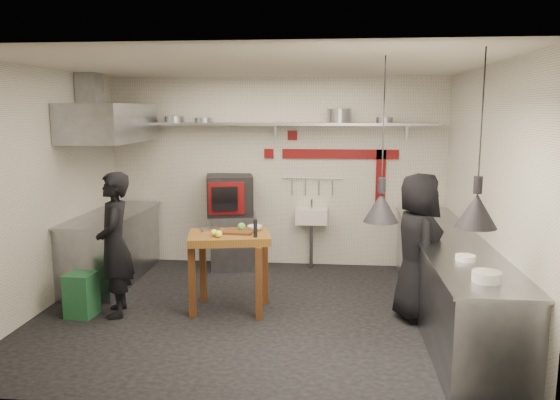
# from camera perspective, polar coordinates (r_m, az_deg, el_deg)

# --- Properties ---
(floor) EXTENTS (5.00, 5.00, 0.00)m
(floor) POSITION_cam_1_polar(r_m,az_deg,el_deg) (6.46, -2.44, -11.66)
(floor) COLOR black
(floor) RESTS_ON ground
(ceiling) EXTENTS (5.00, 5.00, 0.00)m
(ceiling) POSITION_cam_1_polar(r_m,az_deg,el_deg) (6.05, -2.63, 13.93)
(ceiling) COLOR beige
(ceiling) RESTS_ON floor
(wall_back) EXTENTS (5.00, 0.04, 2.80)m
(wall_back) POSITION_cam_1_polar(r_m,az_deg,el_deg) (8.17, -0.45, 2.92)
(wall_back) COLOR beige
(wall_back) RESTS_ON floor
(wall_front) EXTENTS (5.00, 0.04, 2.80)m
(wall_front) POSITION_cam_1_polar(r_m,az_deg,el_deg) (4.07, -6.73, -3.75)
(wall_front) COLOR beige
(wall_front) RESTS_ON floor
(wall_left) EXTENTS (0.04, 4.20, 2.80)m
(wall_left) POSITION_cam_1_polar(r_m,az_deg,el_deg) (6.91, -23.52, 0.96)
(wall_left) COLOR beige
(wall_left) RESTS_ON floor
(wall_right) EXTENTS (0.04, 4.20, 2.80)m
(wall_right) POSITION_cam_1_polar(r_m,az_deg,el_deg) (6.26, 20.76, 0.32)
(wall_right) COLOR beige
(wall_right) RESTS_ON floor
(red_band_horiz) EXTENTS (1.70, 0.02, 0.14)m
(red_band_horiz) POSITION_cam_1_polar(r_m,az_deg,el_deg) (8.07, 6.28, 4.79)
(red_band_horiz) COLOR maroon
(red_band_horiz) RESTS_ON wall_back
(red_band_vert) EXTENTS (0.14, 0.02, 1.10)m
(red_band_vert) POSITION_cam_1_polar(r_m,az_deg,el_deg) (8.16, 10.44, 1.34)
(red_band_vert) COLOR maroon
(red_band_vert) RESTS_ON wall_back
(red_tile_a) EXTENTS (0.14, 0.02, 0.14)m
(red_tile_a) POSITION_cam_1_polar(r_m,az_deg,el_deg) (8.08, 1.31, 6.76)
(red_tile_a) COLOR maroon
(red_tile_a) RESTS_ON wall_back
(red_tile_b) EXTENTS (0.14, 0.02, 0.14)m
(red_tile_b) POSITION_cam_1_polar(r_m,az_deg,el_deg) (8.13, -1.17, 4.87)
(red_tile_b) COLOR maroon
(red_tile_b) RESTS_ON wall_back
(back_shelf) EXTENTS (4.60, 0.34, 0.04)m
(back_shelf) POSITION_cam_1_polar(r_m,az_deg,el_deg) (7.94, -0.59, 7.95)
(back_shelf) COLOR gray
(back_shelf) RESTS_ON wall_back
(shelf_bracket_left) EXTENTS (0.04, 0.06, 0.24)m
(shelf_bracket_left) POSITION_cam_1_polar(r_m,az_deg,el_deg) (8.50, -13.41, 7.12)
(shelf_bracket_left) COLOR gray
(shelf_bracket_left) RESTS_ON wall_back
(shelf_bracket_mid) EXTENTS (0.04, 0.06, 0.24)m
(shelf_bracket_mid) POSITION_cam_1_polar(r_m,az_deg,el_deg) (8.09, -0.47, 7.27)
(shelf_bracket_mid) COLOR gray
(shelf_bracket_mid) RESTS_ON wall_back
(shelf_bracket_right) EXTENTS (0.04, 0.06, 0.24)m
(shelf_bracket_right) POSITION_cam_1_polar(r_m,az_deg,el_deg) (8.11, 13.10, 7.03)
(shelf_bracket_right) COLOR gray
(shelf_bracket_right) RESTS_ON wall_back
(pan_far_left) EXTENTS (0.34, 0.34, 0.09)m
(pan_far_left) POSITION_cam_1_polar(r_m,az_deg,el_deg) (8.23, -10.98, 8.28)
(pan_far_left) COLOR gray
(pan_far_left) RESTS_ON back_shelf
(pan_mid_left) EXTENTS (0.27, 0.27, 0.07)m
(pan_mid_left) POSITION_cam_1_polar(r_m,az_deg,el_deg) (8.12, -8.00, 8.28)
(pan_mid_left) COLOR gray
(pan_mid_left) RESTS_ON back_shelf
(stock_pot) EXTENTS (0.39, 0.39, 0.20)m
(stock_pot) POSITION_cam_1_polar(r_m,az_deg,el_deg) (7.89, 6.20, 8.76)
(stock_pot) COLOR gray
(stock_pot) RESTS_ON back_shelf
(pan_right) EXTENTS (0.26, 0.26, 0.08)m
(pan_right) POSITION_cam_1_polar(r_m,az_deg,el_deg) (7.92, 10.87, 8.21)
(pan_right) COLOR gray
(pan_right) RESTS_ON back_shelf
(oven_stand) EXTENTS (0.77, 0.73, 0.80)m
(oven_stand) POSITION_cam_1_polar(r_m,az_deg,el_deg) (8.14, -4.89, -4.28)
(oven_stand) COLOR gray
(oven_stand) RESTS_ON floor
(combi_oven) EXTENTS (0.77, 0.74, 0.58)m
(combi_oven) POSITION_cam_1_polar(r_m,az_deg,el_deg) (8.02, -5.27, 0.53)
(combi_oven) COLOR black
(combi_oven) RESTS_ON oven_stand
(oven_door) EXTENTS (0.50, 0.13, 0.46)m
(oven_door) POSITION_cam_1_polar(r_m,az_deg,el_deg) (7.71, -5.62, 0.16)
(oven_door) COLOR maroon
(oven_door) RESTS_ON combi_oven
(oven_glass) EXTENTS (0.36, 0.09, 0.34)m
(oven_glass) POSITION_cam_1_polar(r_m,az_deg,el_deg) (7.66, -5.79, 0.10)
(oven_glass) COLOR black
(oven_glass) RESTS_ON oven_door
(hand_sink) EXTENTS (0.46, 0.34, 0.22)m
(hand_sink) POSITION_cam_1_polar(r_m,az_deg,el_deg) (8.04, 3.32, -1.66)
(hand_sink) COLOR silver
(hand_sink) RESTS_ON wall_back
(sink_tap) EXTENTS (0.03, 0.03, 0.14)m
(sink_tap) POSITION_cam_1_polar(r_m,az_deg,el_deg) (8.01, 3.34, -0.40)
(sink_tap) COLOR gray
(sink_tap) RESTS_ON hand_sink
(sink_drain) EXTENTS (0.06, 0.06, 0.66)m
(sink_drain) POSITION_cam_1_polar(r_m,az_deg,el_deg) (8.10, 3.28, -4.77)
(sink_drain) COLOR gray
(sink_drain) RESTS_ON floor
(utensil_rail) EXTENTS (0.90, 0.02, 0.02)m
(utensil_rail) POSITION_cam_1_polar(r_m,az_deg,el_deg) (8.10, 3.40, 2.28)
(utensil_rail) COLOR gray
(utensil_rail) RESTS_ON wall_back
(counter_right) EXTENTS (0.70, 3.80, 0.90)m
(counter_right) POSITION_cam_1_polar(r_m,az_deg,el_deg) (6.39, 17.20, -8.07)
(counter_right) COLOR gray
(counter_right) RESTS_ON floor
(counter_right_top) EXTENTS (0.76, 3.90, 0.03)m
(counter_right_top) POSITION_cam_1_polar(r_m,az_deg,el_deg) (6.27, 17.41, -4.01)
(counter_right_top) COLOR gray
(counter_right_top) RESTS_ON counter_right
(plate_stack) EXTENTS (0.26, 0.26, 0.09)m
(plate_stack) POSITION_cam_1_polar(r_m,az_deg,el_deg) (4.81, 20.77, -7.50)
(plate_stack) COLOR silver
(plate_stack) RESTS_ON counter_right_top
(small_bowl_right) EXTENTS (0.22, 0.22, 0.05)m
(small_bowl_right) POSITION_cam_1_polar(r_m,az_deg,el_deg) (5.41, 18.80, -5.74)
(small_bowl_right) COLOR silver
(small_bowl_right) RESTS_ON counter_right_top
(counter_left) EXTENTS (0.70, 1.90, 0.90)m
(counter_left) POSITION_cam_1_polar(r_m,az_deg,el_deg) (7.86, -17.12, -4.79)
(counter_left) COLOR gray
(counter_left) RESTS_ON floor
(counter_left_top) EXTENTS (0.76, 2.00, 0.03)m
(counter_left_top) POSITION_cam_1_polar(r_m,az_deg,el_deg) (7.76, -17.28, -1.46)
(counter_left_top) COLOR gray
(counter_left_top) RESTS_ON counter_left
(extractor_hood) EXTENTS (0.78, 1.60, 0.50)m
(extractor_hood) POSITION_cam_1_polar(r_m,az_deg,el_deg) (7.62, -17.39, 7.69)
(extractor_hood) COLOR gray
(extractor_hood) RESTS_ON ceiling
(hood_duct) EXTENTS (0.28, 0.28, 0.50)m
(hood_duct) POSITION_cam_1_polar(r_m,az_deg,el_deg) (7.72, -19.27, 10.58)
(hood_duct) COLOR gray
(hood_duct) RESTS_ON ceiling
(green_bin) EXTENTS (0.32, 0.32, 0.50)m
(green_bin) POSITION_cam_1_polar(r_m,az_deg,el_deg) (6.67, -20.04, -9.28)
(green_bin) COLOR #205B34
(green_bin) RESTS_ON floor
(prep_table) EXTENTS (1.03, 0.81, 0.92)m
(prep_table) POSITION_cam_1_polar(r_m,az_deg,el_deg) (6.41, -5.28, -7.51)
(prep_table) COLOR brown
(prep_table) RESTS_ON floor
(cutting_board) EXTENTS (0.36, 0.27, 0.02)m
(cutting_board) POSITION_cam_1_polar(r_m,az_deg,el_deg) (6.31, -4.40, -3.33)
(cutting_board) COLOR #552E16
(cutting_board) RESTS_ON prep_table
(pepper_mill) EXTENTS (0.05, 0.05, 0.20)m
(pepper_mill) POSITION_cam_1_polar(r_m,az_deg,el_deg) (6.07, -2.59, -2.98)
(pepper_mill) COLOR black
(pepper_mill) RESTS_ON prep_table
(lemon_a) EXTENTS (0.09, 0.09, 0.07)m
(lemon_a) POSITION_cam_1_polar(r_m,az_deg,el_deg) (6.17, -6.91, -3.41)
(lemon_a) COLOR #EDFA3C
(lemon_a) RESTS_ON prep_table
(lemon_b) EXTENTS (0.09, 0.09, 0.08)m
(lemon_b) POSITION_cam_1_polar(r_m,az_deg,el_deg) (6.11, -6.42, -3.54)
(lemon_b) COLOR #EDFA3C
(lemon_b) RESTS_ON prep_table
(veg_ball) EXTENTS (0.12, 0.12, 0.10)m
(veg_ball) POSITION_cam_1_polar(r_m,az_deg,el_deg) (6.40, -4.05, -2.82)
(veg_ball) COLOR #5B943A
(veg_ball) RESTS_ON prep_table
(steel_tray) EXTENTS (0.24, 0.21, 0.03)m
(steel_tray) POSITION_cam_1_polar(r_m,az_deg,el_deg) (6.46, -7.31, -3.06)
(steel_tray) COLOR gray
(steel_tray) RESTS_ON prep_table
(bowl) EXTENTS (0.21, 0.21, 0.06)m
(bowl) POSITION_cam_1_polar(r_m,az_deg,el_deg) (6.44, -2.65, -2.93)
(bowl) COLOR silver
(bowl) RESTS_ON prep_table
(heat_lamp_near) EXTENTS (0.37, 0.37, 1.51)m
(heat_lamp_near) POSITION_cam_1_polar(r_m,az_deg,el_deg) (5.08, 10.72, 6.12)
(heat_lamp_near) COLOR black
(heat_lamp_near) RESTS_ON ceiling
(heat_lamp_far) EXTENTS (0.39, 0.39, 1.42)m
(heat_lamp_far) POSITION_cam_1_polar(r_m,az_deg,el_deg) (4.58, 20.23, 5.96)
(heat_lamp_far) COLOR black
(heat_lamp_far) RESTS_ON ceiling
(chef_left) EXTENTS (0.55, 0.69, 1.64)m
(chef_left) POSITION_cam_1_polar(r_m,az_deg,el_deg) (6.44, -16.90, -4.48)
(chef_left) COLOR black
(chef_left) RESTS_ON floor
(chef_right) EXTENTS (0.64, 0.87, 1.64)m
(chef_right) POSITION_cam_1_polar(r_m,az_deg,el_deg) (6.25, 14.19, -4.77)
(chef_right) COLOR black
(chef_right) RESTS_ON floor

